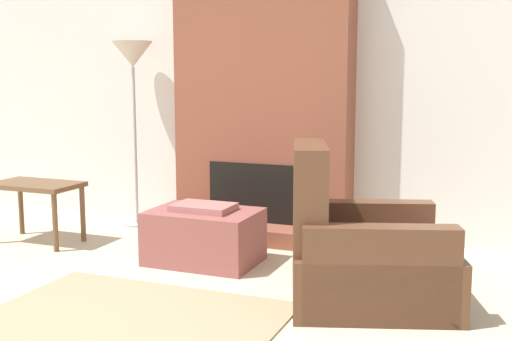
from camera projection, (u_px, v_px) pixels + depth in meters
wall_back at (270, 90)px, 5.84m from camera, size 7.64×0.06×2.60m
fireplace at (262, 98)px, 5.66m from camera, size 1.60×0.64×2.60m
ottoman at (204, 236)px, 4.92m from camera, size 0.82×0.57×0.46m
armchair at (358, 258)px, 4.06m from camera, size 1.23×1.16×1.01m
side_table at (36, 191)px, 5.48m from camera, size 0.75×0.44×0.52m
floor_lamp_left at (133, 65)px, 5.98m from camera, size 0.38×0.38×1.74m
area_rug at (123, 324)px, 3.72m from camera, size 1.76×1.40×0.01m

